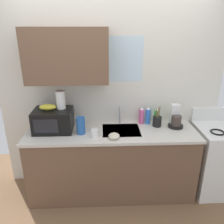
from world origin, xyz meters
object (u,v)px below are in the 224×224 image
dish_soap_bottle_pink (141,116)px  dish_soap_bottle_green (157,117)px  mug_white (95,133)px  small_bowl (114,136)px  paper_towel_roll (61,100)px  utensil_crock (157,121)px  dish_soap_bottle_blue (148,116)px  cereal_canister (81,125)px  coffee_maker (175,119)px  banana_bunch (48,107)px  microwave (53,120)px  stove_range (217,159)px

dish_soap_bottle_pink → dish_soap_bottle_green: (0.19, -0.05, 0.00)m
mug_white → small_bowl: bearing=-15.3°
paper_towel_roll → utensil_crock: bearing=0.9°
dish_soap_bottle_blue → cereal_canister: 0.89m
paper_towel_roll → small_bowl: (0.63, -0.30, -0.35)m
coffee_maker → dish_soap_bottle_pink: bearing=165.2°
banana_bunch → dish_soap_bottle_pink: size_ratio=0.87×
coffee_maker → dish_soap_bottle_pink: coffee_maker is taller
small_bowl → utensil_crock: bearing=29.3°
mug_white → microwave: bearing=159.7°
microwave → banana_bunch: bearing=178.2°
microwave → coffee_maker: 1.53m
stove_range → dish_soap_bottle_blue: size_ratio=4.61×
cereal_canister → coffee_maker: bearing=7.6°
mug_white → small_bowl: (0.22, -0.06, -0.02)m
microwave → coffee_maker: bearing=2.2°
dish_soap_bottle_blue → cereal_canister: bearing=-163.1°
banana_bunch → utensil_crock: size_ratio=0.74×
microwave → stove_range: bearing=-1.2°
microwave → utensil_crock: (1.30, 0.07, -0.07)m
banana_bunch → utensil_crock: 1.37m
stove_range → utensil_crock: size_ratio=3.98×
paper_towel_roll → dish_soap_bottle_pink: size_ratio=0.95×
stove_range → small_bowl: bearing=-171.6°
coffee_maker → dish_soap_bottle_pink: (-0.42, 0.11, 0.00)m
mug_white → small_bowl: 0.23m
mug_white → utensil_crock: (0.79, 0.26, 0.02)m
mug_white → dish_soap_bottle_pink: bearing=30.9°
banana_bunch → mug_white: 0.64m
mug_white → utensil_crock: utensil_crock is taller
coffee_maker → cereal_canister: (-1.19, -0.16, -0.00)m
paper_towel_roll → small_bowl: size_ratio=1.69×
dish_soap_bottle_pink → utensil_crock: (0.19, -0.10, -0.04)m
microwave → cereal_canister: 0.36m
banana_bunch → paper_towel_roll: (0.15, 0.05, 0.08)m
microwave → paper_towel_roll: bearing=27.2°
banana_bunch → mug_white: banana_bunch is taller
mug_white → utensil_crock: size_ratio=0.35×
cereal_canister → small_bowl: cereal_canister is taller
microwave → paper_towel_roll: (0.10, 0.05, 0.24)m
stove_range → paper_towel_roll: 2.17m
coffee_maker → mug_white: 1.05m
dish_soap_bottle_green → coffee_maker: bearing=-15.6°
dish_soap_bottle_green → mug_white: bearing=-158.5°
coffee_maker → small_bowl: coffee_maker is taller
microwave → dish_soap_bottle_blue: 1.20m
paper_towel_roll → dish_soap_bottle_pink: 1.05m
dish_soap_bottle_blue → small_bowl: 0.62m
paper_towel_roll → coffee_maker: 1.45m
dish_soap_bottle_pink → banana_bunch: bearing=-171.7°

